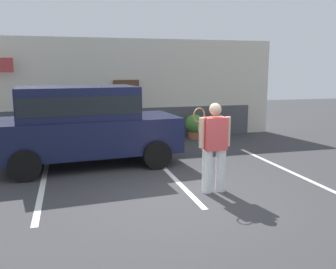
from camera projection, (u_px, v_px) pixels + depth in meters
ground_plane at (190, 197)px, 7.26m from camera, size 40.00×40.00×0.00m
parking_stripe_0 at (43, 186)px, 7.95m from camera, size 0.12×4.40×0.01m
parking_stripe_1 at (172, 176)px, 8.70m from camera, size 0.12×4.40×0.01m
parking_stripe_2 at (281, 167)px, 9.45m from camera, size 0.12×4.40×0.01m
house_frontage at (132, 92)px, 13.25m from camera, size 10.73×0.40×3.53m
parked_suv at (84, 122)px, 9.46m from camera, size 4.74×2.47×2.05m
tennis_player_man at (214, 146)px, 7.42m from camera, size 0.81×0.30×1.82m
potted_plant_by_porch at (194, 125)px, 13.25m from camera, size 0.67×0.67×0.88m
potted_plant_secondary at (216, 124)px, 13.43m from camera, size 0.68×0.68×0.89m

